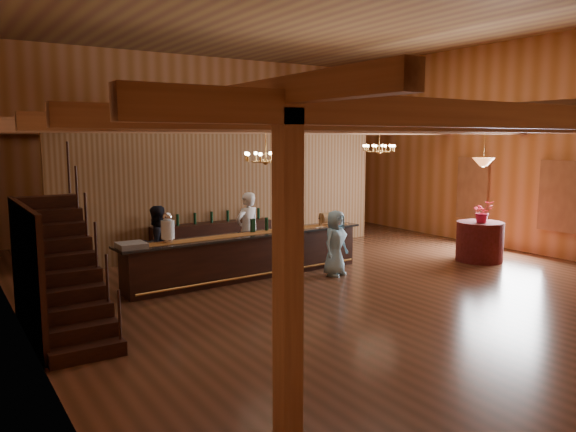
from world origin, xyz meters
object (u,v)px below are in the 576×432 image
staff_second (156,244)px  floor_plant (278,222)px  raffle_drum (326,218)px  bartender (247,230)px  beverage_dispenser (168,228)px  chandelier_left (266,157)px  backbar_shelf (212,240)px  round_table (480,241)px  guest (335,243)px  tasting_bar (249,256)px  chandelier_right (379,148)px  pendant_lamp (483,162)px

staff_second → floor_plant: size_ratio=1.32×
raffle_drum → bartender: bartender is taller
beverage_dispenser → floor_plant: (4.41, 3.10, -0.63)m
chandelier_left → staff_second: size_ratio=0.50×
floor_plant → backbar_shelf: bearing=-164.3°
bartender → round_table: bearing=143.0°
chandelier_left → guest: bearing=8.9°
raffle_drum → floor_plant: (0.54, 2.98, -0.52)m
chandelier_left → staff_second: (-1.53, 1.86, -1.82)m
guest → tasting_bar: bearing=136.2°
round_table → floor_plant: size_ratio=0.92×
chandelier_left → floor_plant: chandelier_left is taller
backbar_shelf → chandelier_right: 4.84m
guest → floor_plant: size_ratio=1.18×
staff_second → round_table: bearing=145.7°
raffle_drum → bartender: (-1.65, 0.76, -0.25)m
chandelier_right → staff_second: chandelier_right is taller
backbar_shelf → guest: guest is taller
beverage_dispenser → raffle_drum: (3.88, 0.12, -0.11)m
backbar_shelf → staff_second: size_ratio=1.95×
raffle_drum → chandelier_right: bearing=13.9°
backbar_shelf → pendant_lamp: (5.27, -3.94, 1.97)m
round_table → guest: size_ratio=0.78×
tasting_bar → beverage_dispenser: beverage_dispenser is taller
raffle_drum → pendant_lamp: (3.45, -1.62, 1.28)m
tasting_bar → chandelier_left: size_ratio=7.15×
pendant_lamp → raffle_drum: bearing=154.9°
staff_second → floor_plant: staff_second is taller
beverage_dispenser → bartender: (2.22, 0.87, -0.36)m
tasting_bar → floor_plant: 4.02m
backbar_shelf → guest: size_ratio=2.17×
beverage_dispenser → round_table: size_ratio=0.54×
floor_plant → chandelier_left: bearing=-124.3°
beverage_dispenser → chandelier_right: 6.14m
tasting_bar → backbar_shelf: size_ratio=1.85×
beverage_dispenser → bartender: 2.42m
bartender → floor_plant: bartender is taller
beverage_dispenser → backbar_shelf: (2.06, 2.44, -0.80)m
beverage_dispenser → chandelier_right: chandelier_right is taller
tasting_bar → guest: bearing=-28.8°
tasting_bar → chandelier_left: 2.42m
beverage_dispenser → bartender: size_ratio=0.34×
round_table → staff_second: size_ratio=0.70×
beverage_dispenser → backbar_shelf: 3.29m
chandelier_right → pendant_lamp: same height
pendant_lamp → guest: pendant_lamp is taller
floor_plant → staff_second: bearing=-152.2°
pendant_lamp → guest: size_ratio=0.63×
pendant_lamp → chandelier_left: bearing=175.7°
guest → floor_plant: 3.98m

